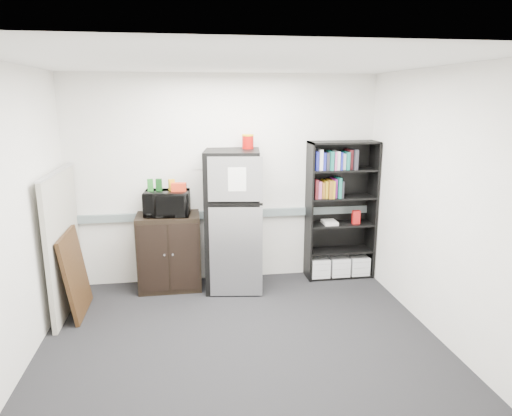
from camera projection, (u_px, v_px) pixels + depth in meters
The scene contains 18 objects.
floor at pixel (242, 342), 4.59m from camera, with size 4.00×4.00×0.00m, color black.
wall_back at pixel (225, 180), 5.95m from camera, with size 4.00×0.02×2.70m, color silver.
wall_right at pixel (439, 205), 4.57m from camera, with size 0.02×3.50×2.70m, color silver.
wall_left at pixel (14, 221), 3.98m from camera, with size 0.02×3.50×2.70m, color silver.
ceiling at pixel (240, 62), 3.95m from camera, with size 4.00×3.50×0.02m, color white.
electrical_raceway at pixel (226, 214), 6.03m from camera, with size 3.92×0.05×0.10m, color slate.
wall_note at pixel (198, 166), 5.85m from camera, with size 0.14×0.00×0.10m, color white.
bookshelf at pixel (340, 212), 6.10m from camera, with size 0.90×0.34×1.85m.
cubicle_partition at pixel (63, 242), 5.16m from camera, with size 0.06×1.30×1.62m.
cabinet at pixel (169, 252), 5.81m from camera, with size 0.78×0.52×0.98m.
microwave at pixel (167, 203), 5.64m from camera, with size 0.55×0.37×0.30m, color black.
snack_box_a at pixel (150, 185), 5.59m from camera, with size 0.07×0.05×0.15m, color #1B611E.
snack_box_b at pixel (159, 185), 5.61m from camera, with size 0.07×0.05×0.15m, color #0D3A11.
snack_box_c at pixel (172, 185), 5.63m from camera, with size 0.07×0.05×0.14m, color gold.
snack_bag at pixel (179, 187), 5.60m from camera, with size 0.18×0.10×0.10m, color red.
refrigerator at pixel (233, 221), 5.76m from camera, with size 0.75×0.78×1.78m.
coffee_can at pixel (248, 141), 5.68m from camera, with size 0.15×0.15×0.20m.
framed_poster at pixel (75, 273), 5.12m from camera, with size 0.17×0.74×0.95m.
Camera 1 is at (-0.49, -4.11, 2.40)m, focal length 32.00 mm.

